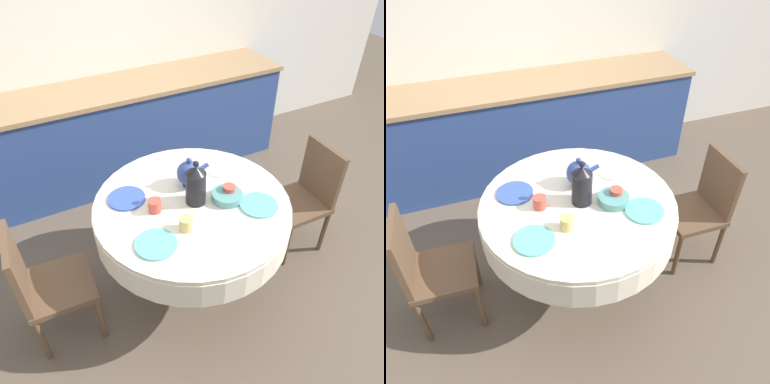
# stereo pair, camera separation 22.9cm
# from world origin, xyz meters

# --- Properties ---
(ground_plane) EXTENTS (12.00, 12.00, 0.00)m
(ground_plane) POSITION_xyz_m (0.00, 0.00, 0.00)
(ground_plane) COLOR brown
(wall_back) EXTENTS (7.00, 0.05, 2.60)m
(wall_back) POSITION_xyz_m (0.00, 1.85, 1.30)
(wall_back) COLOR silver
(wall_back) RESTS_ON ground_plane
(kitchen_counter) EXTENTS (3.24, 0.64, 0.95)m
(kitchen_counter) POSITION_xyz_m (0.00, 1.52, 0.48)
(kitchen_counter) COLOR #2D4784
(kitchen_counter) RESTS_ON ground_plane
(dining_table) EXTENTS (1.25, 1.25, 0.77)m
(dining_table) POSITION_xyz_m (0.00, 0.00, 0.65)
(dining_table) COLOR tan
(dining_table) RESTS_ON ground_plane
(chair_left) EXTENTS (0.41, 0.41, 0.88)m
(chair_left) POSITION_xyz_m (0.96, -0.02, 0.49)
(chair_left) COLOR brown
(chair_left) RESTS_ON ground_plane
(chair_right) EXTENTS (0.42, 0.42, 0.88)m
(chair_right) POSITION_xyz_m (-0.96, 0.04, 0.49)
(chair_right) COLOR brown
(chair_right) RESTS_ON ground_plane
(plate_near_left) EXTENTS (0.24, 0.24, 0.01)m
(plate_near_left) POSITION_xyz_m (-0.34, -0.23, 0.78)
(plate_near_left) COLOR #60BCB7
(plate_near_left) RESTS_ON dining_table
(cup_near_left) EXTENTS (0.08, 0.08, 0.08)m
(cup_near_left) POSITION_xyz_m (-0.14, -0.20, 0.81)
(cup_near_left) COLOR #DBB766
(cup_near_left) RESTS_ON dining_table
(plate_near_right) EXTENTS (0.24, 0.24, 0.01)m
(plate_near_right) POSITION_xyz_m (0.35, -0.22, 0.78)
(plate_near_right) COLOR #60BCB7
(plate_near_right) RESTS_ON dining_table
(cup_near_right) EXTENTS (0.08, 0.08, 0.08)m
(cup_near_right) POSITION_xyz_m (0.23, -0.06, 0.81)
(cup_near_right) COLOR #CC4C3D
(cup_near_right) RESTS_ON dining_table
(plate_far_left) EXTENTS (0.24, 0.24, 0.01)m
(plate_far_left) POSITION_xyz_m (-0.36, 0.21, 0.78)
(plate_far_left) COLOR #3856AD
(plate_far_left) RESTS_ON dining_table
(cup_far_left) EXTENTS (0.08, 0.08, 0.08)m
(cup_far_left) POSITION_xyz_m (-0.24, 0.03, 0.81)
(cup_far_left) COLOR #CC4C3D
(cup_far_left) RESTS_ON dining_table
(plate_far_right) EXTENTS (0.24, 0.24, 0.01)m
(plate_far_right) POSITION_xyz_m (0.35, 0.23, 0.78)
(plate_far_right) COLOR white
(plate_far_right) RESTS_ON dining_table
(cup_far_right) EXTENTS (0.08, 0.08, 0.08)m
(cup_far_right) POSITION_xyz_m (0.16, 0.18, 0.81)
(cup_far_right) COLOR white
(cup_far_right) RESTS_ON dining_table
(coffee_carafe) EXTENTS (0.13, 0.13, 0.31)m
(coffee_carafe) POSITION_xyz_m (0.02, -0.01, 0.91)
(coffee_carafe) COLOR black
(coffee_carafe) RESTS_ON dining_table
(teapot) EXTENTS (0.23, 0.16, 0.21)m
(teapot) POSITION_xyz_m (0.07, 0.17, 0.87)
(teapot) COLOR #33478E
(teapot) RESTS_ON dining_table
(fruit_bowl) EXTENTS (0.20, 0.20, 0.05)m
(fruit_bowl) POSITION_xyz_m (0.21, -0.08, 0.80)
(fruit_bowl) COLOR #569993
(fruit_bowl) RESTS_ON dining_table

